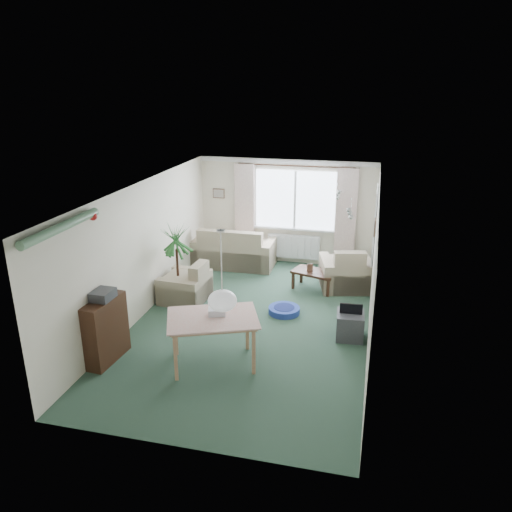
% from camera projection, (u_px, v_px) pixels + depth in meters
% --- Properties ---
extents(ground, '(6.50, 6.50, 0.00)m').
position_uv_depth(ground, '(252.00, 323.00, 8.79)').
color(ground, '#2A4636').
extents(window, '(1.80, 0.03, 1.30)m').
position_uv_depth(window, '(295.00, 200.00, 11.20)').
color(window, white).
extents(curtain_rod, '(2.60, 0.03, 0.03)m').
position_uv_depth(curtain_rod, '(296.00, 166.00, 10.87)').
color(curtain_rod, black).
extents(curtain_left, '(0.45, 0.08, 2.00)m').
position_uv_depth(curtain_left, '(245.00, 208.00, 11.44)').
color(curtain_left, beige).
extents(curtain_right, '(0.45, 0.08, 2.00)m').
position_uv_depth(curtain_right, '(346.00, 214.00, 10.93)').
color(curtain_right, beige).
extents(radiator, '(1.20, 0.10, 0.55)m').
position_uv_depth(radiator, '(294.00, 247.00, 11.54)').
color(radiator, white).
extents(doorway, '(0.03, 0.95, 2.00)m').
position_uv_depth(doorway, '(374.00, 240.00, 10.03)').
color(doorway, black).
extents(pendant_lamp, '(0.36, 0.36, 0.36)m').
position_uv_depth(pendant_lamp, '(222.00, 301.00, 6.15)').
color(pendant_lamp, white).
extents(tinsel_garland, '(1.60, 1.60, 0.12)m').
position_uv_depth(tinsel_garland, '(62.00, 227.00, 6.35)').
color(tinsel_garland, '#196626').
extents(bauble_cluster_a, '(0.20, 0.20, 0.20)m').
position_uv_depth(bauble_cluster_a, '(337.00, 192.00, 8.58)').
color(bauble_cluster_a, silver).
extents(bauble_cluster_b, '(0.20, 0.20, 0.20)m').
position_uv_depth(bauble_cluster_b, '(351.00, 210.00, 7.42)').
color(bauble_cluster_b, silver).
extents(wall_picture_back, '(0.28, 0.03, 0.22)m').
position_uv_depth(wall_picture_back, '(219.00, 193.00, 11.58)').
color(wall_picture_back, brown).
extents(wall_picture_right, '(0.03, 0.24, 0.30)m').
position_uv_depth(wall_picture_right, '(375.00, 227.00, 8.93)').
color(wall_picture_right, brown).
extents(sofa, '(1.84, 0.99, 0.92)m').
position_uv_depth(sofa, '(234.00, 246.00, 11.40)').
color(sofa, '#BCB28E').
rests_on(sofa, ground).
extents(armchair_corner, '(1.19, 1.15, 0.89)m').
position_uv_depth(armchair_corner, '(346.00, 267.00, 10.16)').
color(armchair_corner, beige).
rests_on(armchair_corner, ground).
extents(armchair_left, '(0.88, 0.92, 0.78)m').
position_uv_depth(armchair_left, '(185.00, 281.00, 9.59)').
color(armchair_left, '#B8AA8B').
rests_on(armchair_left, ground).
extents(coffee_table, '(0.97, 0.72, 0.39)m').
position_uv_depth(coffee_table, '(314.00, 280.00, 10.14)').
color(coffee_table, black).
rests_on(coffee_table, ground).
extents(photo_frame, '(0.12, 0.06, 0.16)m').
position_uv_depth(photo_frame, '(310.00, 268.00, 10.04)').
color(photo_frame, brown).
rests_on(photo_frame, coffee_table).
extents(bookshelf, '(0.34, 0.84, 1.00)m').
position_uv_depth(bookshelf, '(106.00, 330.00, 7.48)').
color(bookshelf, black).
rests_on(bookshelf, ground).
extents(hifi_box, '(0.29, 0.36, 0.14)m').
position_uv_depth(hifi_box, '(103.00, 295.00, 7.32)').
color(hifi_box, '#323236').
rests_on(hifi_box, bookshelf).
extents(houseplant, '(0.71, 0.71, 1.54)m').
position_uv_depth(houseplant, '(177.00, 263.00, 9.42)').
color(houseplant, '#205E30').
rests_on(houseplant, ground).
extents(dining_table, '(1.43, 1.20, 0.76)m').
position_uv_depth(dining_table, '(213.00, 341.00, 7.41)').
color(dining_table, tan).
rests_on(dining_table, ground).
extents(gift_box, '(0.30, 0.25, 0.12)m').
position_uv_depth(gift_box, '(217.00, 312.00, 7.34)').
color(gift_box, silver).
rests_on(gift_box, dining_table).
extents(tv_cube, '(0.47, 0.51, 0.44)m').
position_uv_depth(tv_cube, '(350.00, 325.00, 8.23)').
color(tv_cube, '#302F34').
rests_on(tv_cube, ground).
extents(pet_bed, '(0.73, 0.73, 0.11)m').
position_uv_depth(pet_bed, '(284.00, 310.00, 9.15)').
color(pet_bed, '#204C94').
rests_on(pet_bed, ground).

